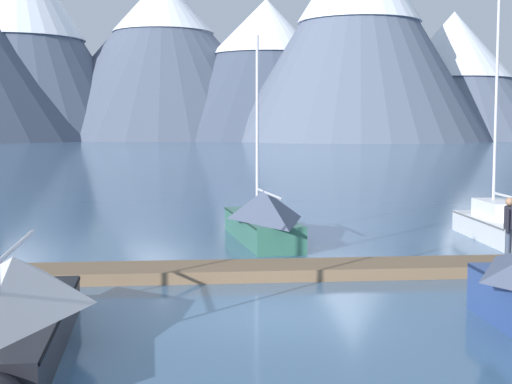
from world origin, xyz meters
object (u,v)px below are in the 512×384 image
Objects in this scene: sailboat_mid_dock_port at (261,216)px; person_on_dock at (509,225)px; sailboat_far_berth at (497,223)px; sailboat_second_berth at (9,311)px.

sailboat_mid_dock_port reaches higher than person_on_dock.
sailboat_far_berth is 6.14m from person_on_dock.
sailboat_mid_dock_port is 8.10m from sailboat_far_berth.
person_on_dock is (-2.09, -5.73, 0.73)m from sailboat_far_berth.
sailboat_far_berth is at bearing -1.76° from sailboat_mid_dock_port.
sailboat_second_berth is at bearing -138.75° from sailboat_far_berth.
sailboat_second_berth is 0.97× the size of sailboat_mid_dock_port.
sailboat_mid_dock_port is at bearing 135.11° from person_on_dock.
sailboat_far_berth is 5.06× the size of person_on_dock.
sailboat_second_berth is at bearing -151.81° from person_on_dock.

